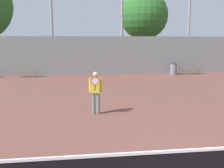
{
  "coord_description": "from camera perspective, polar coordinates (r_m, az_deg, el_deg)",
  "views": [
    {
      "loc": [
        -2.26,
        -4.13,
        2.86
      ],
      "look_at": [
        -0.79,
        6.93,
        0.96
      ],
      "focal_mm": 42.0,
      "sensor_mm": 36.0,
      "label": 1
    }
  ],
  "objects": [
    {
      "name": "back_fence",
      "position": [
        21.67,
        -1.59,
        6.22
      ],
      "size": [
        29.79,
        0.06,
        3.11
      ],
      "color": "gray",
      "rests_on": "ground_plane"
    },
    {
      "name": "bench_courtside_near",
      "position": [
        22.87,
        16.74,
        3.15
      ],
      "size": [
        1.7,
        0.4,
        0.47
      ],
      "color": "brown",
      "rests_on": "ground_plane"
    },
    {
      "name": "light_pole_near_left",
      "position": [
        22.07,
        -13.12,
        16.5
      ],
      "size": [
        0.9,
        0.6,
        9.07
      ],
      "color": "#939399",
      "rests_on": "ground_plane"
    },
    {
      "name": "tennis_player",
      "position": [
        10.06,
        -3.55,
        -1.42
      ],
      "size": [
        0.52,
        0.44,
        1.65
      ],
      "rotation": [
        0.0,
        0.0,
        -0.17
      ],
      "color": "slate",
      "rests_on": "ground_plane"
    },
    {
      "name": "tree_green_tall",
      "position": [
        27.58,
        6.97,
        14.55
      ],
      "size": [
        4.84,
        4.84,
        7.68
      ],
      "color": "brown",
      "rests_on": "ground_plane"
    },
    {
      "name": "trash_bin",
      "position": [
        22.23,
        13.23,
        3.21
      ],
      "size": [
        0.57,
        0.57,
        0.91
      ],
      "color": "gray",
      "rests_on": "ground_plane"
    },
    {
      "name": "bench_courtside_far",
      "position": [
        21.19,
        -17.87,
        2.61
      ],
      "size": [
        1.71,
        0.4,
        0.47
      ],
      "color": "brown",
      "rests_on": "ground_plane"
    }
  ]
}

